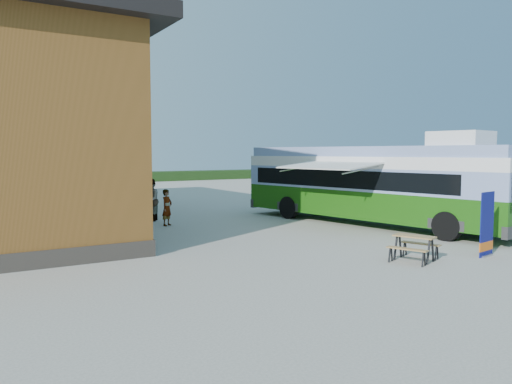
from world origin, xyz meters
TOP-DOWN VIEW (x-y plane):
  - ground at (0.00, 0.00)m, footprint 100.00×100.00m
  - hedge at (8.00, 38.00)m, footprint 40.00×3.00m
  - bus at (3.78, 1.41)m, footprint 4.80×12.97m
  - awning at (1.69, 1.42)m, footprint 3.15×4.40m
  - banner at (2.06, -5.24)m, footprint 0.84×0.28m
  - picnic_table at (-0.30, -4.54)m, footprint 1.61×1.53m
  - person_a at (-3.82, 5.75)m, footprint 0.68×0.63m
  - person_b at (-3.95, 7.43)m, footprint 1.11×1.18m
  - slurry_tanker at (-3.25, 16.70)m, footprint 2.97×5.04m

SIDE VIEW (x-z plane):
  - ground at x=0.00m, z-range 0.00..0.00m
  - hedge at x=8.00m, z-range 0.00..1.00m
  - picnic_table at x=-0.30m, z-range 0.18..0.92m
  - person_a at x=-3.82m, z-range 0.00..1.56m
  - banner at x=2.06m, z-range -0.18..1.78m
  - person_b at x=-3.95m, z-range 0.00..1.93m
  - slurry_tanker at x=-3.25m, z-range 0.15..2.14m
  - bus at x=3.78m, z-range -0.09..3.82m
  - awning at x=1.69m, z-range 2.60..3.11m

